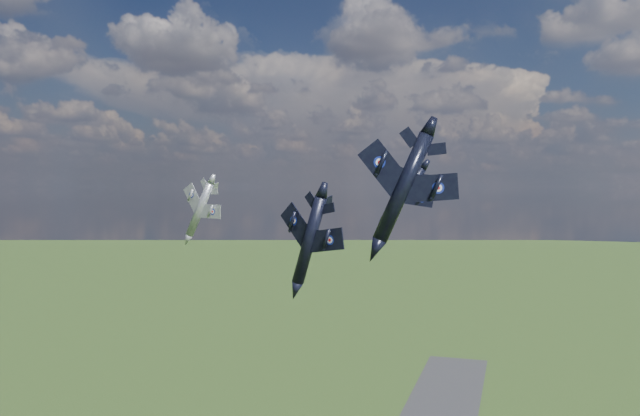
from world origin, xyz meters
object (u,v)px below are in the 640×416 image
(jet_high_navy, at_px, (403,195))
(jet_left_silver, at_px, (200,209))
(jet_lead_navy, at_px, (309,240))
(jet_right_navy, at_px, (403,187))

(jet_high_navy, height_order, jet_left_silver, jet_high_navy)
(jet_left_silver, bearing_deg, jet_high_navy, 32.74)
(jet_lead_navy, xyz_separation_m, jet_right_navy, (13.88, -14.50, 6.36))
(jet_lead_navy, bearing_deg, jet_right_navy, -23.59)
(jet_high_navy, bearing_deg, jet_lead_navy, -105.08)
(jet_high_navy, bearing_deg, jet_right_navy, -84.79)
(jet_lead_navy, xyz_separation_m, jet_left_silver, (-26.63, 22.00, 2.68))
(jet_lead_navy, distance_m, jet_right_navy, 21.05)
(jet_lead_navy, distance_m, jet_high_navy, 32.60)
(jet_right_navy, xyz_separation_m, jet_high_navy, (-8.11, 46.17, -1.22))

